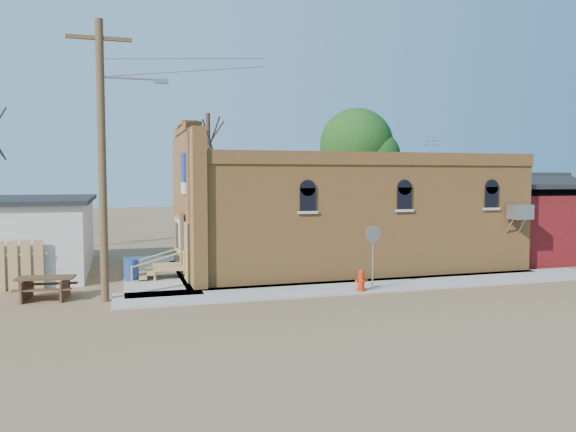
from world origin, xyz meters
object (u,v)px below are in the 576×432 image
object	(u,v)px
utility_pole	(104,154)
picnic_table	(46,285)
trash_barrel	(132,270)
stop_sign	(373,240)
brick_bar	(338,215)
fire_hydrant	(361,280)

from	to	relation	value
utility_pole	picnic_table	bearing A→B (deg)	155.76
utility_pole	trash_barrel	distance (m)	5.37
utility_pole	stop_sign	distance (m)	9.44
trash_barrel	picnic_table	size ratio (longest dim) A/B	0.42
brick_bar	picnic_table	bearing A→B (deg)	-163.71
utility_pole	picnic_table	world-z (taller)	utility_pole
brick_bar	trash_barrel	size ratio (longest dim) A/B	20.20
brick_bar	utility_pole	world-z (taller)	utility_pole
brick_bar	utility_pole	bearing A→B (deg)	-156.31
brick_bar	picnic_table	xyz separation A→B (m)	(-11.72, -3.42, -1.85)
utility_pole	stop_sign	xyz separation A→B (m)	(8.89, -1.20, -2.94)
utility_pole	fire_hydrant	distance (m)	9.57
stop_sign	fire_hydrant	bearing A→B (deg)	-165.20
trash_barrel	stop_sign	bearing A→B (deg)	-28.27
utility_pole	picnic_table	xyz separation A→B (m)	(-1.93, 0.87, -4.28)
stop_sign	trash_barrel	size ratio (longest dim) A/B	2.81
stop_sign	brick_bar	bearing A→B (deg)	95.01
fire_hydrant	picnic_table	distance (m)	10.59
fire_hydrant	picnic_table	bearing A→B (deg)	154.55
brick_bar	trash_barrel	world-z (taller)	brick_bar
fire_hydrant	picnic_table	world-z (taller)	fire_hydrant
brick_bar	fire_hydrant	world-z (taller)	brick_bar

